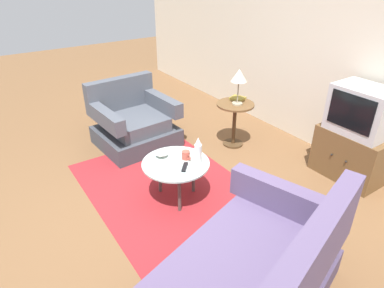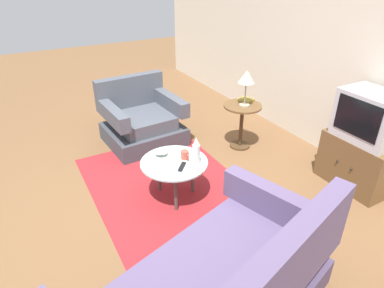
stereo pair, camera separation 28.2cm
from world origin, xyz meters
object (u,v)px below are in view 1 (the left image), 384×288
table_lamp (239,77)px  tv_stand (351,154)px  book (238,98)px  tv_remote_dark (185,167)px  bowl (162,155)px  mug (186,155)px  armchair (134,123)px  coffee_table (176,166)px  vase (198,151)px  side_table (235,115)px  television (362,110)px

table_lamp → tv_stand: bearing=25.3°
book → tv_remote_dark: bearing=-79.0°
bowl → mug: bearing=46.6°
armchair → coffee_table: size_ratio=1.49×
tv_remote_dark → book: (-0.82, 1.38, 0.17)m
tv_stand → book: (-1.45, -0.51, 0.33)m
armchair → tv_stand: size_ratio=1.36×
vase → mug: vase is taller
side_table → television: size_ratio=0.98×
armchair → vase: size_ratio=3.51×
tv_stand → table_lamp: size_ratio=1.63×
table_lamp → book: bearing=137.1°
coffee_table → vase: vase is taller
table_lamp → bowl: (0.37, -1.35, -0.51)m
mug → bowl: bearing=-133.4°
book → side_table: bearing=-70.6°
table_lamp → tv_remote_dark: size_ratio=3.20×
tv_stand → mug: 1.95m
armchair → side_table: size_ratio=1.70×
coffee_table → tv_stand: (0.77, 1.91, -0.11)m
armchair → book: armchair is taller
television → table_lamp: 1.46m
tv_stand → mug: tv_stand is taller
bowl → book: size_ratio=0.62×
tv_stand → book: size_ratio=3.38×
side_table → tv_remote_dark: bearing=-60.3°
tv_remote_dark → television: bearing=-65.9°
coffee_table → television: (0.77, 1.89, 0.44)m
television → bowl: television is taller
tv_stand → tv_remote_dark: size_ratio=5.23×
side_table → table_lamp: table_lamp is taller
tv_stand → television: 0.55m
coffee_table → vase: (0.14, 0.18, 0.19)m
television → tv_stand: bearing=90.0°
mug → tv_remote_dark: 0.18m
coffee_table → bowl: size_ratio=5.00×
television → table_lamp: bearing=-155.2°
side_table → tv_stand: bearing=24.9°
mug → tv_remote_dark: bearing=-37.4°
armchair → book: bearing=145.9°
vase → book: 1.47m
mug → coffee_table: bearing=-88.7°
armchair → book: 1.46m
coffee_table → armchair: bearing=172.9°
side_table → bowl: size_ratio=4.37×
bowl → tv_remote_dark: (0.32, 0.08, -0.01)m
side_table → bowl: side_table is taller
table_lamp → tv_remote_dark: table_lamp is taller
side_table → mug: (0.58, -1.16, 0.05)m
coffee_table → side_table: side_table is taller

